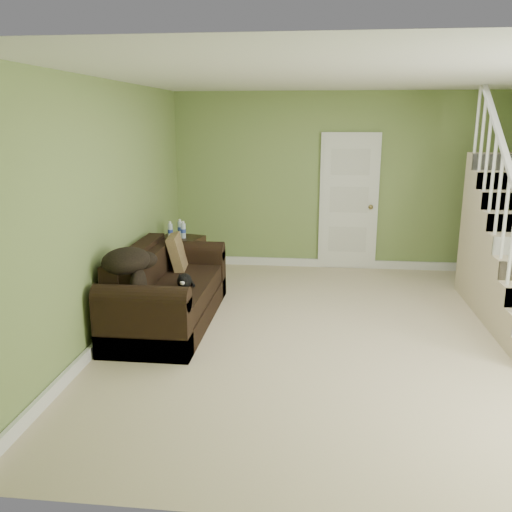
% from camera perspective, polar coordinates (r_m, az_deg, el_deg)
% --- Properties ---
extents(floor, '(5.00, 5.50, 0.01)m').
position_cam_1_polar(floor, '(5.82, 9.73, -8.31)').
color(floor, '#C5B38E').
rests_on(floor, ground).
extents(ceiling, '(5.00, 5.50, 0.01)m').
position_cam_1_polar(ceiling, '(5.39, 10.95, 18.13)').
color(ceiling, white).
rests_on(ceiling, wall_back).
extents(wall_back, '(5.00, 0.04, 2.60)m').
position_cam_1_polar(wall_back, '(8.18, 9.10, 7.70)').
color(wall_back, '#77914E').
rests_on(wall_back, floor).
extents(wall_front, '(5.00, 0.04, 2.60)m').
position_cam_1_polar(wall_front, '(2.80, 13.84, -5.31)').
color(wall_front, '#77914E').
rests_on(wall_front, floor).
extents(wall_left, '(0.04, 5.50, 2.60)m').
position_cam_1_polar(wall_left, '(5.84, -15.04, 4.78)').
color(wall_left, '#77914E').
rests_on(wall_left, floor).
extents(baseboard_back, '(5.00, 0.04, 0.12)m').
position_cam_1_polar(baseboard_back, '(8.38, 8.77, -0.78)').
color(baseboard_back, white).
rests_on(baseboard_back, floor).
extents(baseboard_left, '(0.04, 5.50, 0.12)m').
position_cam_1_polar(baseboard_left, '(6.15, -14.03, -6.67)').
color(baseboard_left, white).
rests_on(baseboard_left, floor).
extents(door, '(0.86, 0.12, 2.02)m').
position_cam_1_polar(door, '(8.18, 9.74, 5.59)').
color(door, white).
rests_on(door, floor).
extents(sofa, '(0.91, 2.12, 0.84)m').
position_cam_1_polar(sofa, '(6.10, -9.53, -4.02)').
color(sofa, black).
rests_on(sofa, floor).
extents(side_table, '(0.68, 0.68, 0.89)m').
position_cam_1_polar(side_table, '(7.41, -8.09, -0.52)').
color(side_table, black).
rests_on(side_table, floor).
extents(cat, '(0.22, 0.42, 0.20)m').
position_cam_1_polar(cat, '(5.83, -7.60, -2.64)').
color(cat, black).
rests_on(cat, sofa).
extents(banana, '(0.20, 0.20, 0.06)m').
position_cam_1_polar(banana, '(5.45, -8.69, -4.40)').
color(banana, yellow).
rests_on(banana, sofa).
extents(throw_pillow, '(0.27, 0.47, 0.46)m').
position_cam_1_polar(throw_pillow, '(6.60, -8.26, 0.29)').
color(throw_pillow, '#503920').
rests_on(throw_pillow, sofa).
extents(throw_blanket, '(0.49, 0.62, 0.24)m').
position_cam_1_polar(throw_blanket, '(5.44, -13.51, -0.48)').
color(throw_blanket, black).
rests_on(throw_blanket, sofa).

